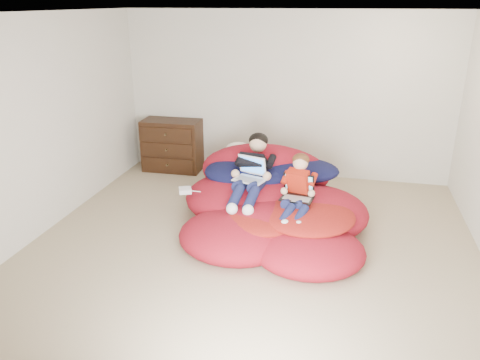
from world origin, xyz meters
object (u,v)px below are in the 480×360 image
object	(u,v)px
dresser	(172,145)
beanbag_pile	(270,204)
younger_boy	(298,187)
laptop_white	(251,173)
laptop_black	(298,192)
older_boy	(253,168)

from	to	relation	value
dresser	beanbag_pile	size ratio (longest dim) A/B	0.37
beanbag_pile	younger_boy	bearing A→B (deg)	-34.35
younger_boy	laptop_white	xyz separation A→B (m)	(-0.61, 0.26, 0.03)
laptop_white	beanbag_pile	bearing A→B (deg)	-2.90
laptop_white	laptop_black	world-z (taller)	laptop_white
laptop_black	dresser	bearing A→B (deg)	140.49
older_boy	laptop_black	distance (m)	0.72
dresser	laptop_black	world-z (taller)	dresser
dresser	laptop_white	world-z (taller)	laptop_white
older_boy	laptop_black	xyz separation A→B (m)	(0.61, -0.38, -0.10)
younger_boy	dresser	bearing A→B (deg)	140.52
older_boy	younger_boy	distance (m)	0.71
dresser	laptop_black	size ratio (longest dim) A/B	2.36
older_boy	younger_boy	size ratio (longest dim) A/B	1.51
dresser	laptop_white	distance (m)	2.29
older_boy	younger_boy	bearing A→B (deg)	-31.81
younger_boy	laptop_black	bearing A→B (deg)	-90.00
beanbag_pile	laptop_black	distance (m)	0.53
beanbag_pile	laptop_white	world-z (taller)	laptop_white
laptop_white	younger_boy	bearing A→B (deg)	-22.93
laptop_white	older_boy	bearing A→B (deg)	90.00
beanbag_pile	laptop_white	distance (m)	0.46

